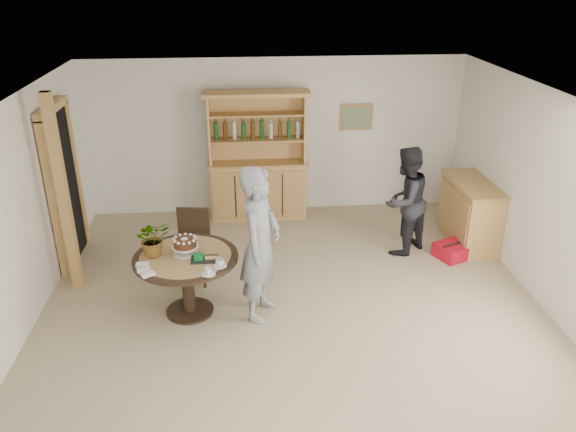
{
  "coord_description": "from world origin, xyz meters",
  "views": [
    {
      "loc": [
        -0.56,
        -5.22,
        3.79
      ],
      "look_at": [
        -0.03,
        0.83,
        1.05
      ],
      "focal_mm": 35.0,
      "sensor_mm": 36.0,
      "label": 1
    }
  ],
  "objects_px": {
    "dining_table": "(186,267)",
    "dining_chair": "(193,240)",
    "teen_boy": "(260,244)",
    "hutch": "(258,176)",
    "sideboard": "(470,212)",
    "adult_person": "(405,201)",
    "red_suitcase": "(457,249)"
  },
  "relations": [
    {
      "from": "dining_table",
      "to": "hutch",
      "type": "bearing_deg",
      "value": 71.32
    },
    {
      "from": "hutch",
      "to": "sideboard",
      "type": "height_order",
      "value": "hutch"
    },
    {
      "from": "sideboard",
      "to": "adult_person",
      "type": "distance_m",
      "value": 1.12
    },
    {
      "from": "dining_chair",
      "to": "teen_boy",
      "type": "bearing_deg",
      "value": -39.32
    },
    {
      "from": "teen_boy",
      "to": "hutch",
      "type": "bearing_deg",
      "value": 19.97
    },
    {
      "from": "dining_table",
      "to": "red_suitcase",
      "type": "relative_size",
      "value": 1.69
    },
    {
      "from": "dining_chair",
      "to": "teen_boy",
      "type": "height_order",
      "value": "teen_boy"
    },
    {
      "from": "dining_table",
      "to": "adult_person",
      "type": "height_order",
      "value": "adult_person"
    },
    {
      "from": "red_suitcase",
      "to": "teen_boy",
      "type": "bearing_deg",
      "value": 179.22
    },
    {
      "from": "dining_table",
      "to": "teen_boy",
      "type": "distance_m",
      "value": 0.91
    },
    {
      "from": "sideboard",
      "to": "teen_boy",
      "type": "relative_size",
      "value": 0.69
    },
    {
      "from": "hutch",
      "to": "adult_person",
      "type": "bearing_deg",
      "value": -36.06
    },
    {
      "from": "hutch",
      "to": "teen_boy",
      "type": "distance_m",
      "value": 2.87
    },
    {
      "from": "dining_chair",
      "to": "adult_person",
      "type": "xyz_separation_m",
      "value": [
        2.91,
        0.48,
        0.24
      ]
    },
    {
      "from": "dining_chair",
      "to": "sideboard",
      "type": "bearing_deg",
      "value": 18.45
    },
    {
      "from": "adult_person",
      "to": "sideboard",
      "type": "bearing_deg",
      "value": 152.44
    },
    {
      "from": "teen_boy",
      "to": "adult_person",
      "type": "xyz_separation_m",
      "value": [
        2.07,
        1.41,
        -0.14
      ]
    },
    {
      "from": "dining_table",
      "to": "adult_person",
      "type": "relative_size",
      "value": 0.77
    },
    {
      "from": "dining_chair",
      "to": "dining_table",
      "type": "bearing_deg",
      "value": -82.21
    },
    {
      "from": "hutch",
      "to": "sideboard",
      "type": "xyz_separation_m",
      "value": [
        3.04,
        -1.24,
        -0.22
      ]
    },
    {
      "from": "dining_chair",
      "to": "red_suitcase",
      "type": "distance_m",
      "value": 3.69
    },
    {
      "from": "hutch",
      "to": "teen_boy",
      "type": "height_order",
      "value": "hutch"
    },
    {
      "from": "dining_table",
      "to": "dining_chair",
      "type": "bearing_deg",
      "value": 89.18
    },
    {
      "from": "adult_person",
      "to": "red_suitcase",
      "type": "distance_m",
      "value": 1.04
    },
    {
      "from": "dining_chair",
      "to": "adult_person",
      "type": "height_order",
      "value": "adult_person"
    },
    {
      "from": "dining_chair",
      "to": "red_suitcase",
      "type": "xyz_separation_m",
      "value": [
        3.66,
        0.26,
        -0.43
      ]
    },
    {
      "from": "sideboard",
      "to": "dining_chair",
      "type": "relative_size",
      "value": 1.33
    },
    {
      "from": "teen_boy",
      "to": "sideboard",
      "type": "bearing_deg",
      "value": -41.03
    },
    {
      "from": "hutch",
      "to": "dining_table",
      "type": "bearing_deg",
      "value": -108.68
    },
    {
      "from": "teen_boy",
      "to": "dining_chair",
      "type": "bearing_deg",
      "value": 63.68
    },
    {
      "from": "dining_table",
      "to": "dining_chair",
      "type": "height_order",
      "value": "dining_chair"
    },
    {
      "from": "sideboard",
      "to": "dining_table",
      "type": "relative_size",
      "value": 1.05
    }
  ]
}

